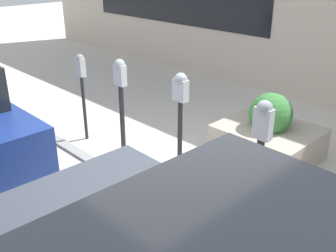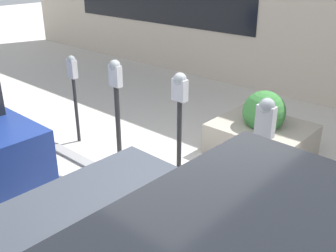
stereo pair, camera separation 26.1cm
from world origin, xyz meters
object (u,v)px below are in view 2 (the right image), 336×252
at_px(parking_meter_middle, 180,108).
at_px(parking_meter_farthest, 73,81).
at_px(planter_box, 262,133).
at_px(parking_meter_second, 263,144).
at_px(parking_meter_fourth, 116,94).

height_order(parking_meter_middle, parking_meter_farthest, parking_meter_middle).
xyz_separation_m(parking_meter_middle, planter_box, (-0.24, -1.56, -0.76)).
bearing_deg(parking_meter_farthest, parking_meter_second, 179.68).
relative_size(parking_meter_second, parking_meter_middle, 0.96).
height_order(parking_meter_middle, parking_meter_fourth, parking_meter_middle).
relative_size(parking_meter_middle, parking_meter_farthest, 1.11).
height_order(parking_meter_fourth, parking_meter_farthest, parking_meter_fourth).
bearing_deg(planter_box, parking_meter_farthest, 33.09).
bearing_deg(planter_box, parking_meter_second, 117.79).
bearing_deg(planter_box, parking_meter_middle, 81.27).
relative_size(parking_meter_middle, parking_meter_fourth, 1.02).
bearing_deg(parking_meter_middle, planter_box, -98.73).
bearing_deg(parking_meter_second, parking_meter_middle, 1.67).
distance_m(parking_meter_middle, parking_meter_fourth, 1.05).
xyz_separation_m(parking_meter_farthest, planter_box, (-2.33, -1.52, -0.64)).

